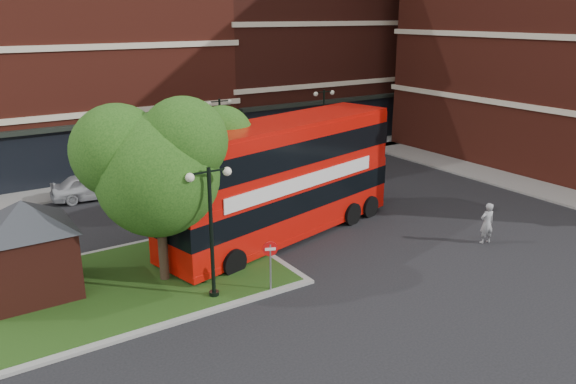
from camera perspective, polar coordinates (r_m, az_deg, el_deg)
ground at (r=23.59m, az=4.93°, el=-7.46°), size 120.00×120.00×0.00m
pavement_far at (r=37.14m, az=-10.84°, el=1.85°), size 44.00×3.00×0.12m
pavement_side at (r=36.56m, az=23.80°, el=0.37°), size 3.00×28.00×0.12m
terrace_far_left at (r=41.18m, az=-26.17°, el=11.76°), size 26.00×12.00×14.00m
terrace_far_right at (r=49.07m, az=0.80°, el=15.35°), size 18.00×12.00×16.00m
traffic_island at (r=22.71m, az=-16.40°, el=-9.02°), size 12.60×7.60×0.15m
kiosk at (r=22.23m, az=-25.07°, el=-4.28°), size 6.51×6.51×3.60m
tree_island_west at (r=21.09m, az=-13.52°, el=2.90°), size 5.40×4.71×7.21m
tree_island_east at (r=24.54m, az=-8.81°, el=3.91°), size 4.46×3.90×6.29m
lamp_island at (r=19.97m, az=-7.82°, el=-3.53°), size 1.72×0.36×5.00m
lamp_far_left at (r=35.50m, az=-6.86°, el=5.91°), size 1.72×0.36×5.00m
lamp_far_right at (r=39.61m, az=3.63°, el=7.22°), size 1.72×0.36×5.00m
bus at (r=25.49m, az=-0.63°, el=2.10°), size 12.88×5.77×4.80m
woman at (r=26.93m, az=19.55°, el=-3.00°), size 0.78×0.60×1.91m
car_silver at (r=33.35m, az=-19.29°, el=0.58°), size 4.60×2.28×1.51m
car_white at (r=41.11m, az=2.12°, el=4.67°), size 4.60×1.78×1.50m
no_entry_sign at (r=20.78m, az=-1.81°, el=-6.56°), size 0.54×0.27×2.05m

